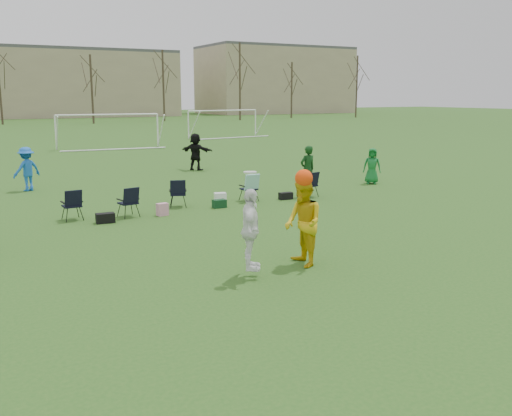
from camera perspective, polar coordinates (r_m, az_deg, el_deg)
ground at (r=12.29m, az=4.00°, el=-6.90°), size 260.00×260.00×0.00m
fielder_blue at (r=24.72m, az=-21.95°, el=3.63°), size 1.32×1.09×1.77m
fielder_green_far at (r=25.33m, az=11.53°, el=4.14°), size 0.90×0.87×1.56m
fielder_black at (r=29.50m, az=-6.05°, el=5.62°), size 1.51×1.74×1.90m
center_contest at (r=12.52m, az=3.06°, el=-1.60°), size 2.33×1.31×2.29m
sideline_setup at (r=20.01m, az=-3.66°, el=1.89°), size 9.37×1.93×1.94m
goal_mid at (r=43.14m, az=-14.58°, el=8.39°), size 7.40×0.63×2.46m
goal_right at (r=52.81m, az=-3.30°, el=9.20°), size 7.35×1.14×2.46m
tree_line at (r=79.98m, az=-24.02°, el=11.23°), size 110.28×3.28×11.40m
building_row at (r=106.67m, az=-21.67°, el=11.66°), size 126.00×16.00×13.00m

